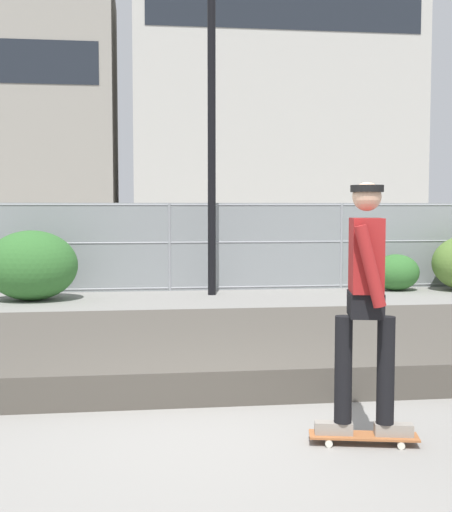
# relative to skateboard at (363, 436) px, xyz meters

# --- Properties ---
(ground_plane) EXTENTS (120.00, 120.00, 0.00)m
(ground_plane) POSITION_rel_skateboard_xyz_m (-0.99, 0.37, -0.06)
(ground_plane) COLOR gray
(gravel_berm) EXTENTS (11.12, 3.74, 0.32)m
(gravel_berm) POSITION_rel_skateboard_xyz_m (-0.99, 2.94, 0.10)
(gravel_berm) COLOR #4C473F
(gravel_berm) RESTS_ON ground_plane
(skateboard) EXTENTS (0.82, 0.36, 0.07)m
(skateboard) POSITION_rel_skateboard_xyz_m (0.00, 0.00, 0.00)
(skateboard) COLOR #9E5B33
(skateboard) RESTS_ON ground_plane
(skater) EXTENTS (0.72, 0.62, 1.87)m
(skater) POSITION_rel_skateboard_xyz_m (0.00, 0.00, 1.09)
(skater) COLOR gray
(skater) RESTS_ON skateboard
(chain_fence) EXTENTS (22.35, 0.06, 1.85)m
(chain_fence) POSITION_rel_skateboard_xyz_m (-0.99, 9.57, 0.87)
(chain_fence) COLOR gray
(chain_fence) RESTS_ON ground_plane
(street_lamp) EXTENTS (0.44, 0.44, 7.80)m
(street_lamp) POSITION_rel_skateboard_xyz_m (-0.18, 8.81, 4.71)
(street_lamp) COLOR black
(street_lamp) RESTS_ON ground_plane
(parked_car_near) EXTENTS (4.40, 1.95, 1.66)m
(parked_car_near) POSITION_rel_skateboard_xyz_m (-3.13, 13.36, 0.78)
(parked_car_near) COLOR navy
(parked_car_near) RESTS_ON ground_plane
(office_block) EXTENTS (18.21, 15.03, 21.90)m
(office_block) POSITION_rel_skateboard_xyz_m (7.22, 43.52, 10.89)
(office_block) COLOR #B2AFA8
(office_block) RESTS_ON ground_plane
(shrub_left) EXTENTS (1.71, 1.40, 1.33)m
(shrub_left) POSITION_rel_skateboard_xyz_m (-3.64, 8.41, 0.61)
(shrub_left) COLOR #336B2D
(shrub_left) RESTS_ON ground_plane
(shrub_center) EXTENTS (0.99, 0.81, 0.77)m
(shrub_center) POSITION_rel_skateboard_xyz_m (3.76, 9.04, 0.33)
(shrub_center) COLOR #336B2D
(shrub_center) RESTS_ON ground_plane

